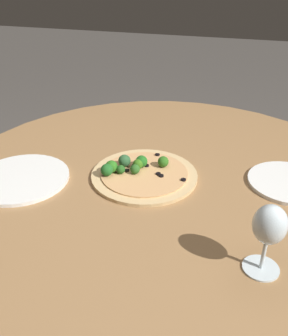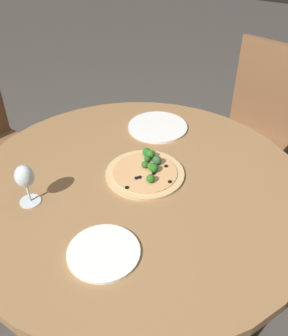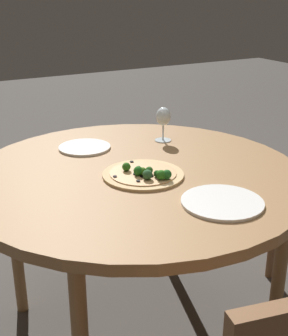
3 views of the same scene
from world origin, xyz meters
The scene contains 4 objects.
dining_table centered at (0.00, 0.00, 0.69)m, with size 1.26×1.26×0.75m.
pizza centered at (0.00, -0.06, 0.76)m, with size 0.30×0.30×0.05m.
wine_glass centered at (0.27, 0.26, 0.85)m, with size 0.07×0.07×0.15m.
plate_far centered at (0.11, -0.38, 0.76)m, with size 0.26×0.26×0.01m.
Camera 1 is at (0.86, 0.19, 1.30)m, focal length 40.00 mm.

